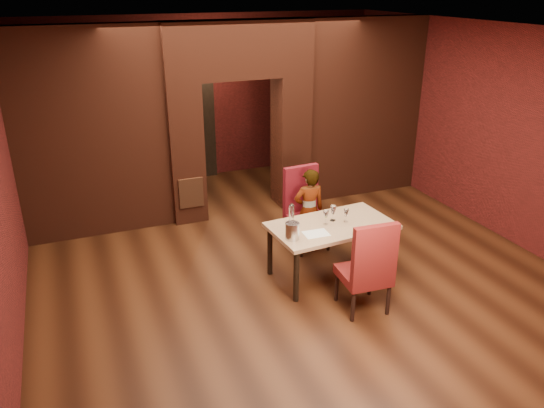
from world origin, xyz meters
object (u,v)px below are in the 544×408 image
Objects in this scene: water_bottle at (292,214)px; potted_plant at (343,222)px; chair_far at (308,210)px; wine_glass_c at (346,215)px; wine_glass_a at (326,218)px; chair_near at (364,264)px; wine_bucket at (292,231)px; person_seated at (309,210)px; wine_glass_b at (333,213)px; dining_table at (331,250)px.

water_bottle reaches higher than potted_plant.
chair_far is 6.60× the size of wine_glass_c.
wine_glass_a is at bearing -129.98° from potted_plant.
wine_bucket is at bearing -40.79° from chair_near.
person_seated reaches higher than wine_glass_c.
wine_glass_b reaches higher than wine_glass_a.
chair_far reaches higher than water_bottle.
water_bottle is (0.16, 0.39, 0.04)m from wine_bucket.
dining_table is at bearing 91.65° from person_seated.
wine_bucket is 0.50× the size of potted_plant.
water_bottle is at bearing -146.32° from potted_plant.
chair_near is at bearing -94.65° from dining_table.
wine_bucket reaches higher than dining_table.
dining_table is at bearing -98.83° from chair_far.
chair_near reaches higher than dining_table.
chair_far is (0.07, 0.87, 0.23)m from dining_table.
wine_bucket is (-0.67, -0.20, 0.49)m from dining_table.
chair_near is 4.09× the size of water_bottle.
water_bottle reaches higher than wine_bucket.
water_bottle is (-0.50, 0.19, 0.53)m from dining_table.
wine_bucket is (-0.71, -1.00, 0.24)m from person_seated.
wine_glass_a is 0.93× the size of wine_glass_b.
wine_glass_a reaches higher than dining_table.
person_seated is 1.25m from wine_bucket.
wine_glass_c reaches higher than dining_table.
wine_glass_a is 0.29m from wine_glass_c.
dining_table is 1.28× the size of person_seated.
wine_glass_b is 0.58m from water_bottle.
person_seated is 0.86m from water_bottle.
dining_table is 1.33× the size of chair_far.
potted_plant is (0.70, 0.94, -0.65)m from wine_glass_b.
person_seated is 5.94× the size of wine_glass_b.
potted_plant is at bearing -108.19° from chair_near.
person_seated is 0.87m from potted_plant.
person_seated is at bearing 101.66° from wine_glass_c.
wine_bucket is at bearing -166.94° from wine_glass_c.
dining_table reaches higher than potted_plant.
dining_table is 7.44× the size of wine_bucket.
person_seated is 4.26× the size of water_bottle.
person_seated is 0.81m from wine_glass_a.
chair_far reaches higher than dining_table.
wine_bucket is at bearing -128.89° from chair_far.
chair_near is 0.92m from wine_glass_a.
chair_near is at bearing -112.25° from potted_plant.
potted_plant is at bearing 49.36° from dining_table.
wine_glass_c is (0.15, -0.87, 0.24)m from chair_far.
wine_glass_a is at bearing -152.97° from wine_glass_b.
chair_far is 0.81m from wine_glass_b.
wine_glass_b is (0.02, -0.70, 0.23)m from person_seated.
chair_near reaches higher than potted_plant.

